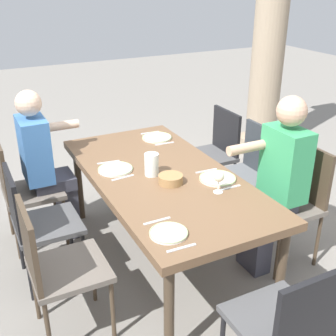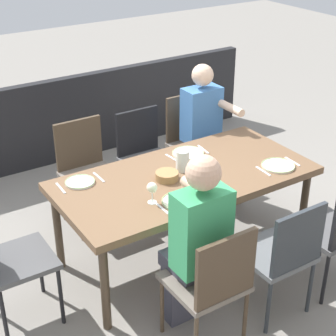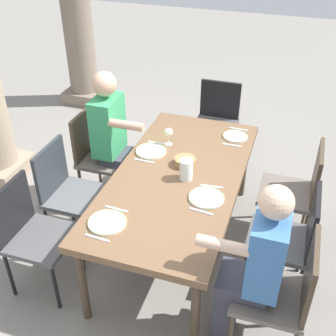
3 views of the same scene
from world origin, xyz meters
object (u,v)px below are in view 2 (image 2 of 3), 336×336
object	(u,v)px
plate_2	(180,201)
dining_table	(185,182)
chair_mid_south	(144,152)
wine_glass_2	(152,188)
diner_woman_green	(205,130)
plate_0	(278,166)
water_pitcher	(183,162)
diner_man_white	(195,241)
chair_west_south	(192,137)
plate_1	(188,153)
chair_east_north	(212,281)
chair_mid_north	(283,252)
bread_basket	(167,176)
chair_head_east	(6,258)
chair_east_south	(86,166)
plate_3	(80,182)

from	to	relation	value
plate_2	dining_table	bearing A→B (deg)	-128.95
dining_table	chair_mid_south	size ratio (longest dim) A/B	2.20
chair_mid_south	wine_glass_2	world-z (taller)	wine_glass_2
diner_woman_green	plate_0	world-z (taller)	diner_woman_green
wine_glass_2	water_pitcher	distance (m)	0.52
diner_man_white	water_pitcher	world-z (taller)	diner_man_white
chair_west_south	plate_1	world-z (taller)	chair_west_south
chair_east_north	water_pitcher	size ratio (longest dim) A/B	5.59
diner_man_white	chair_west_south	bearing A→B (deg)	-124.43
chair_west_south	wine_glass_2	bearing A→B (deg)	45.00
diner_man_white	dining_table	bearing A→B (deg)	-119.90
chair_mid_north	bread_basket	world-z (taller)	chair_mid_north
chair_mid_north	chair_head_east	world-z (taller)	chair_head_east
diner_woman_green	plate_2	bearing A→B (deg)	46.59
chair_mid_south	chair_head_east	xyz separation A→B (m)	(1.55, 0.89, 0.02)
chair_east_south	chair_head_east	world-z (taller)	chair_east_south
chair_west_south	plate_0	distance (m)	1.19
bread_basket	plate_0	bearing A→B (deg)	160.89
chair_mid_north	chair_west_south	bearing A→B (deg)	-106.34
plate_2	wine_glass_2	world-z (taller)	wine_glass_2
wine_glass_2	chair_east_south	bearing A→B (deg)	-90.25
plate_1	diner_man_white	bearing A→B (deg)	57.63
plate_3	bread_basket	xyz separation A→B (m)	(-0.56, 0.30, 0.02)
plate_2	chair_east_south	bearing A→B (deg)	-82.52
chair_head_east	plate_3	xyz separation A→B (m)	(-0.67, -0.31, 0.21)
chair_head_east	water_pitcher	size ratio (longest dim) A/B	5.53
plate_1	plate_2	size ratio (longest dim) A/B	0.99
chair_east_north	diner_man_white	bearing A→B (deg)	-90.88
diner_man_white	bread_basket	size ratio (longest dim) A/B	7.72
chair_head_east	diner_woman_green	world-z (taller)	diner_woman_green
dining_table	bread_basket	distance (m)	0.18
wine_glass_2	bread_basket	size ratio (longest dim) A/B	0.90
chair_mid_south	chair_head_east	distance (m)	1.79
bread_basket	diner_woman_green	bearing A→B (deg)	-141.36
dining_table	plate_0	distance (m)	0.73
chair_west_south	plate_2	bearing A→B (deg)	51.99
chair_mid_north	chair_east_north	distance (m)	0.57
diner_man_white	chair_east_south	bearing A→B (deg)	-89.90
plate_2	wine_glass_2	distance (m)	0.22
chair_east_south	chair_head_east	size ratio (longest dim) A/B	1.01
chair_west_south	plate_3	bearing A→B (deg)	22.74
chair_mid_south	bread_basket	world-z (taller)	chair_mid_south
chair_mid_south	chair_east_south	distance (m)	0.58
wine_glass_2	diner_woman_green	bearing A→B (deg)	-140.95
chair_mid_south	plate_3	xyz separation A→B (m)	(0.88, 0.58, 0.23)
dining_table	plate_3	xyz separation A→B (m)	(0.71, -0.31, 0.07)
chair_mid_north	diner_man_white	bearing A→B (deg)	-18.25
chair_mid_north	plate_1	world-z (taller)	chair_mid_north
chair_west_south	chair_east_south	world-z (taller)	chair_west_south
dining_table	diner_man_white	bearing A→B (deg)	60.10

